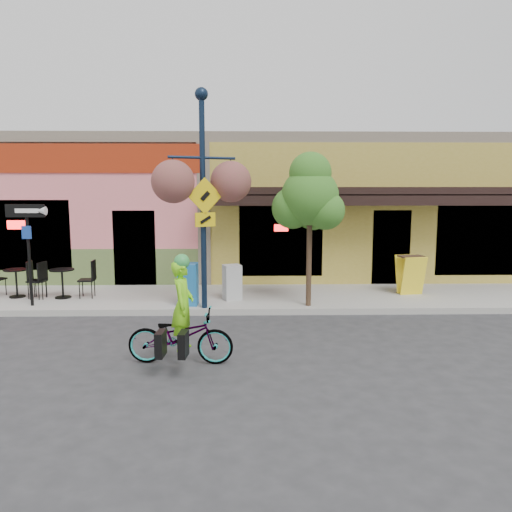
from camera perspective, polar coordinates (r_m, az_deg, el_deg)
The scene contains 14 objects.
ground at distance 11.24m, azimuth -2.10°, elevation -7.45°, with size 90.00×90.00×0.00m, color #2D2D30.
sidewalk at distance 13.16m, azimuth -1.97°, elevation -4.80°, with size 24.00×3.00×0.15m, color #9E9B93.
curb at distance 11.75m, azimuth -2.07°, elevation -6.38°, with size 24.00×0.12×0.15m, color #A8A59E.
building at distance 18.34m, azimuth -1.79°, elevation 5.73°, with size 18.20×8.20×4.50m, color #F3787F, non-canonical shape.
bicycle at distance 8.66m, azimuth -8.63°, elevation -9.07°, with size 0.63×1.80×0.94m, color maroon.
cyclist_rider at distance 8.57m, azimuth -8.34°, elevation -7.21°, with size 0.56×0.37×1.53m, color #7CE618.
lamp_post at distance 11.52m, azimuth -6.08°, elevation 6.32°, with size 1.60×0.64×5.03m, color #0F1D31, non-canonical shape.
one_way_sign at distance 12.95m, azimuth -24.49°, elevation 0.05°, with size 0.93×0.20×2.42m, color black, non-canonical shape.
cafe_set_left at distance 14.20m, azimuth -25.72°, elevation -2.38°, with size 1.59×0.79×0.95m, color black, non-canonical shape.
cafe_set_right at distance 13.64m, azimuth -21.26°, elevation -2.48°, with size 1.62×0.81×0.97m, color black, non-canonical shape.
newspaper_box_blue at distance 12.09m, azimuth -7.77°, elevation -3.20°, with size 0.46×0.41×1.01m, color #1C67A8, non-canonical shape.
newspaper_box_grey at distance 12.55m, azimuth -2.75°, elevation -3.02°, with size 0.41×0.37×0.89m, color #B2B2B2, non-canonical shape.
street_tree at distance 11.79m, azimuth 6.13°, elevation 3.07°, with size 1.43×1.43×3.67m, color #3D7A26, non-canonical shape.
sandwich_board at distance 13.64m, azimuth 17.58°, elevation -2.18°, with size 0.62×0.45×1.03m, color yellow, non-canonical shape.
Camera 1 is at (0.18, -10.82, 3.02)m, focal length 35.00 mm.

